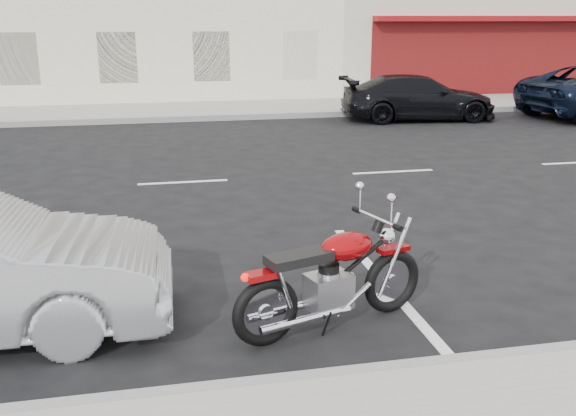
# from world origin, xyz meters

# --- Properties ---
(ground) EXTENTS (120.00, 120.00, 0.00)m
(ground) POSITION_xyz_m (0.00, 0.00, 0.00)
(ground) COLOR black
(ground) RESTS_ON ground
(sidewalk_far) EXTENTS (80.00, 3.40, 0.15)m
(sidewalk_far) POSITION_xyz_m (-5.00, 8.70, 0.07)
(sidewalk_far) COLOR gray
(sidewalk_far) RESTS_ON ground
(curb_far) EXTENTS (80.00, 0.12, 0.16)m
(curb_far) POSITION_xyz_m (-5.00, 7.00, 0.08)
(curb_far) COLOR gray
(curb_far) RESTS_ON ground
(motorcycle) EXTENTS (2.02, 0.90, 1.04)m
(motorcycle) POSITION_xyz_m (-0.17, -5.74, 0.48)
(motorcycle) COLOR black
(motorcycle) RESTS_ON ground
(car_far) EXTENTS (4.54, 2.17, 1.28)m
(car_far) POSITION_xyz_m (4.99, 5.99, 0.64)
(car_far) COLOR black
(car_far) RESTS_ON ground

